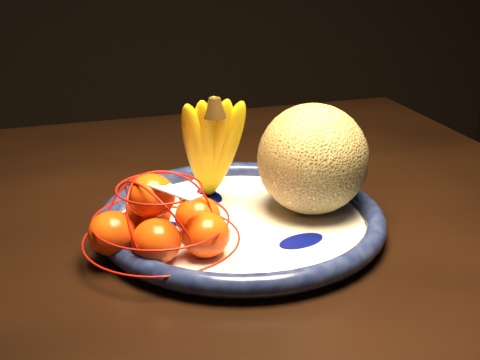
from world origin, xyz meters
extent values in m
cube|color=black|center=(0.04, -0.06, 0.78)|extent=(1.72, 1.17, 0.04)
cylinder|color=black|center=(0.71, 0.44, 0.38)|extent=(0.06, 0.06, 0.76)
cylinder|color=white|center=(0.31, -0.14, 0.81)|extent=(0.36, 0.36, 0.02)
torus|color=#060C39|center=(0.31, -0.14, 0.82)|extent=(0.39, 0.39, 0.03)
cylinder|color=white|center=(0.31, -0.14, 0.80)|extent=(0.17, 0.17, 0.01)
ellipsoid|color=#01085B|center=(0.37, -0.21, 0.82)|extent=(0.15, 0.11, 0.00)
ellipsoid|color=#01085B|center=(0.28, -0.05, 0.82)|extent=(0.09, 0.13, 0.00)
ellipsoid|color=#01085B|center=(0.20, -0.14, 0.82)|extent=(0.11, 0.06, 0.00)
sphere|color=olive|center=(0.41, -0.12, 0.89)|extent=(0.15, 0.15, 0.15)
ellipsoid|color=yellow|center=(0.26, -0.08, 0.90)|extent=(0.08, 0.11, 0.17)
ellipsoid|color=yellow|center=(0.27, -0.07, 0.90)|extent=(0.06, 0.10, 0.17)
ellipsoid|color=yellow|center=(0.28, -0.07, 0.91)|extent=(0.04, 0.09, 0.18)
ellipsoid|color=yellow|center=(0.29, -0.07, 0.90)|extent=(0.06, 0.10, 0.17)
ellipsoid|color=yellow|center=(0.30, -0.07, 0.90)|extent=(0.09, 0.11, 0.17)
cone|color=black|center=(0.28, -0.07, 0.98)|extent=(0.03, 0.03, 0.03)
ellipsoid|color=#FF4100|center=(0.14, -0.21, 0.84)|extent=(0.06, 0.06, 0.05)
ellipsoid|color=#FF4100|center=(0.19, -0.24, 0.84)|extent=(0.06, 0.06, 0.05)
ellipsoid|color=#FF4100|center=(0.25, -0.23, 0.84)|extent=(0.06, 0.06, 0.05)
ellipsoid|color=#FF4100|center=(0.18, -0.16, 0.84)|extent=(0.06, 0.06, 0.05)
ellipsoid|color=#FF4100|center=(0.25, -0.18, 0.84)|extent=(0.06, 0.06, 0.05)
ellipsoid|color=#FF4100|center=(0.19, -0.20, 0.88)|extent=(0.06, 0.06, 0.05)
torus|color=#AE0F0A|center=(0.20, -0.20, 0.83)|extent=(0.25, 0.25, 0.00)
torus|color=#AE0F0A|center=(0.20, -0.20, 0.85)|extent=(0.22, 0.22, 0.00)
torus|color=#AE0F0A|center=(0.20, -0.20, 0.90)|extent=(0.13, 0.13, 0.00)
torus|color=#AE0F0A|center=(0.20, -0.20, 0.85)|extent=(0.13, 0.06, 0.12)
torus|color=#AE0F0A|center=(0.20, -0.20, 0.85)|extent=(0.12, 0.14, 0.12)
torus|color=#AE0F0A|center=(0.20, -0.20, 0.85)|extent=(0.12, 0.14, 0.12)
cube|color=white|center=(0.21, -0.22, 0.90)|extent=(0.07, 0.07, 0.01)
camera|label=1|loc=(0.17, -0.95, 1.20)|focal=50.00mm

